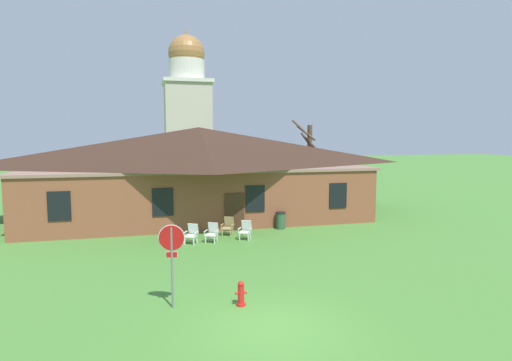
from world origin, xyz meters
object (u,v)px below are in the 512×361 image
lawn_chair_middle (246,230)px  lawn_chair_near_door (212,232)px  stop_sign (172,249)px  fire_hydrant (241,294)px  trash_bin (281,220)px  lawn_chair_left_end (228,226)px  lawn_chair_by_porch (192,233)px

lawn_chair_middle → lawn_chair_near_door: bearing=-175.9°
stop_sign → lawn_chair_near_door: stop_sign is taller
fire_hydrant → trash_bin: bearing=65.8°
lawn_chair_middle → fire_hydrant: (-2.04, -8.19, -0.12)m
lawn_chair_left_end → trash_bin: 3.24m
lawn_chair_left_end → lawn_chair_middle: 1.36m
stop_sign → lawn_chair_middle: bearing=62.3°
lawn_chair_near_door → lawn_chair_left_end: bearing=50.9°
lawn_chair_left_end → fire_hydrant: 9.46m
lawn_chair_near_door → fire_hydrant: lawn_chair_near_door is taller
lawn_chair_left_end → fire_hydrant: lawn_chair_left_end is taller
lawn_chair_middle → stop_sign: bearing=-117.7°
stop_sign → lawn_chair_middle: size_ratio=2.70×
lawn_chair_left_end → stop_sign: bearing=-110.7°
lawn_chair_left_end → trash_bin: (3.17, 0.68, -0.00)m
lawn_chair_left_end → lawn_chair_middle: same height
lawn_chair_by_porch → stop_sign: bearing=-99.9°
lawn_chair_left_end → lawn_chair_near_door: bearing=-129.1°
lawn_chair_by_porch → lawn_chair_middle: size_ratio=1.00×
trash_bin → lawn_chair_left_end: bearing=-167.9°
lawn_chair_left_end → trash_bin: bearing=12.1°
lawn_chair_by_porch → fire_hydrant: 8.08m
lawn_chair_near_door → fire_hydrant: size_ratio=1.21×
lawn_chair_middle → lawn_chair_by_porch: bearing=-176.9°
stop_sign → fire_hydrant: bearing=-10.4°
stop_sign → lawn_chair_by_porch: size_ratio=2.70×
lawn_chair_middle → fire_hydrant: bearing=-104.0°
stop_sign → lawn_chair_by_porch: bearing=80.1°
fire_hydrant → trash_bin: trash_bin is taller
lawn_chair_near_door → stop_sign: bearing=-107.0°
lawn_chair_left_end → lawn_chair_middle: bearing=-59.2°
lawn_chair_by_porch → trash_bin: bearing=20.9°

